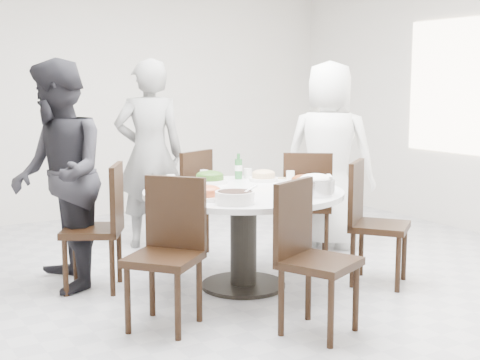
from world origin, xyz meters
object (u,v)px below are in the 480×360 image
chair_n (180,202)px  diner_middle (150,154)px  diner_right (329,155)px  soup_bowl (235,197)px  diner_left (58,176)px  beverage_bottle (239,166)px  chair_sw (164,255)px  dining_table (243,239)px  chair_s (320,259)px  chair_se (380,223)px  chair_nw (92,227)px  chair_ne (307,204)px  rice_bowl (316,187)px

chair_n → diner_middle: 0.58m
diner_right → soup_bowl: size_ratio=6.54×
diner_left → beverage_bottle: 1.46m
chair_n → chair_sw: 1.84m
dining_table → chair_sw: bearing=-152.4°
chair_s → soup_bowl: 0.73m
chair_se → diner_right: 1.26m
dining_table → chair_nw: size_ratio=1.58×
chair_ne → rice_bowl: 1.19m
dining_table → chair_se: 1.06m
diner_left → beverage_bottle: (1.45, -0.19, -0.01)m
beverage_bottle → diner_middle: bearing=108.3°
chair_se → chair_sw: bearing=142.0°
chair_se → diner_right: diner_right is taller
diner_right → beverage_bottle: 1.09m
diner_left → beverage_bottle: diner_left is taller
dining_table → diner_left: 1.46m
chair_se → beverage_bottle: bearing=87.3°
chair_sw → diner_middle: bearing=118.7°
chair_n → diner_left: bearing=-3.9°
chair_s → soup_bowl: chair_s is taller
chair_sw → chair_se: bearing=49.9°
chair_n → diner_middle: bearing=-97.9°
chair_s → diner_right: diner_right is taller
chair_ne → chair_se: same height
chair_nw → diner_left: size_ratio=0.55×
chair_s → diner_right: size_ratio=0.55×
dining_table → soup_bowl: (-0.33, -0.43, 0.42)m
diner_middle → soup_bowl: size_ratio=6.61×
soup_bowl → dining_table: bearing=52.4°
chair_sw → chair_s: (0.78, -0.59, 0.00)m
diner_right → diner_left: bearing=50.3°
chair_s → rice_bowl: 0.79m
diner_right → chair_s: bearing=101.0°
beverage_bottle → dining_table: bearing=-117.5°
chair_n → diner_right: (1.31, -0.49, 0.40)m
soup_bowl → chair_sw: bearing=-177.6°
chair_s → diner_middle: diner_middle is taller
chair_s → diner_right: (1.44, 1.70, 0.40)m
chair_ne → chair_n: (-0.93, 0.65, 0.00)m
chair_nw → diner_right: size_ratio=0.55×
dining_table → diner_right: (1.34, 0.66, 0.50)m
chair_sw → rice_bowl: size_ratio=3.52×
chair_s → diner_middle: bearing=66.1°
chair_se → diner_left: (-2.13, 1.16, 0.39)m
dining_table → chair_n: 1.15m
soup_bowl → rice_bowl: bearing=-2.1°
diner_middle → diner_left: bearing=55.9°
chair_sw → soup_bowl: 0.62m
dining_table → chair_ne: size_ratio=1.58×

